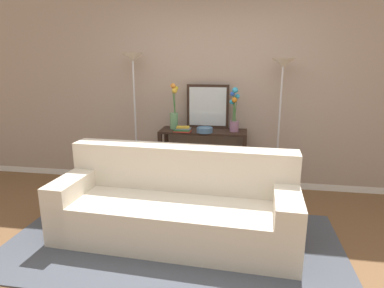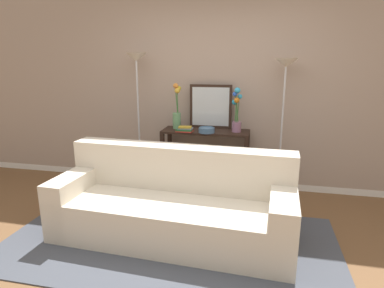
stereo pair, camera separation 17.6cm
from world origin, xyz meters
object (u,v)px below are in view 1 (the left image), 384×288
vase_tall_flowers (174,112)px  floor_lamp_right (281,90)px  fruit_bowl (205,130)px  book_row_under_console (182,185)px  book_stack (183,129)px  vase_short_flowers (234,113)px  couch (176,207)px  floor_lamp_left (134,84)px  console_table (203,150)px  wall_mirror (208,106)px

vase_tall_flowers → floor_lamp_right: bearing=-2.2°
vase_tall_flowers → fruit_bowl: vase_tall_flowers is taller
vase_tall_flowers → book_row_under_console: bearing=-16.9°
fruit_bowl → book_row_under_console: bearing=158.5°
book_stack → fruit_bowl: bearing=2.0°
book_row_under_console → vase_short_flowers: bearing=-0.6°
couch → floor_lamp_left: bearing=124.1°
console_table → book_stack: size_ratio=5.13×
floor_lamp_left → vase_tall_flowers: (0.52, 0.05, -0.37)m
couch → fruit_bowl: (0.14, 1.10, 0.56)m
floor_lamp_right → fruit_bowl: (-0.93, -0.11, -0.51)m
floor_lamp_right → wall_mirror: (-0.93, 0.18, -0.25)m
floor_lamp_right → book_row_under_console: (-1.25, 0.02, -1.33)m
floor_lamp_right → book_stack: floor_lamp_right is taller
floor_lamp_left → vase_short_flowers: 1.37m
book_row_under_console → fruit_bowl: bearing=-21.5°
floor_lamp_left → book_stack: (0.67, -0.12, -0.56)m
floor_lamp_left → fruit_bowl: (0.96, -0.11, -0.56)m
wall_mirror → book_row_under_console: wall_mirror is taller
console_table → couch: bearing=-94.7°
floor_lamp_right → book_row_under_console: floor_lamp_right is taller
vase_short_flowers → book_stack: (-0.65, -0.13, -0.20)m
vase_tall_flowers → floor_lamp_left: bearing=-174.4°
floor_lamp_left → floor_lamp_right: bearing=0.0°
console_table → fruit_bowl: bearing=-74.6°
couch → vase_short_flowers: vase_short_flowers is taller
wall_mirror → book_row_under_console: bearing=-153.0°
wall_mirror → floor_lamp_left: bearing=-169.1°
wall_mirror → vase_short_flowers: 0.41m
couch → fruit_bowl: 1.24m
vase_short_flowers → fruit_bowl: (-0.36, -0.12, -0.20)m
fruit_bowl → book_stack: 0.28m
wall_mirror → book_row_under_console: 1.14m
book_row_under_console → floor_lamp_left: bearing=-178.3°
floor_lamp_right → vase_tall_flowers: 1.40m
vase_short_flowers → book_stack: 0.69m
vase_tall_flowers → book_stack: bearing=-48.7°
vase_tall_flowers → book_row_under_console: size_ratio=1.67×
vase_tall_flowers → fruit_bowl: size_ratio=2.94×
wall_mirror → fruit_bowl: size_ratio=2.83×
couch → vase_tall_flowers: 1.50m
floor_lamp_left → book_stack: 0.88m
console_table → fruit_bowl: 0.33m
console_table → floor_lamp_left: (-0.92, -0.02, 0.86)m
console_table → vase_tall_flowers: (-0.40, 0.03, 0.49)m
floor_lamp_left → floor_lamp_right: (1.88, 0.00, -0.05)m
floor_lamp_left → book_stack: size_ratio=8.24×
wall_mirror → book_row_under_console: size_ratio=1.61×
floor_lamp_left → book_row_under_console: size_ratio=5.04×
console_table → vase_short_flowers: 0.64m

